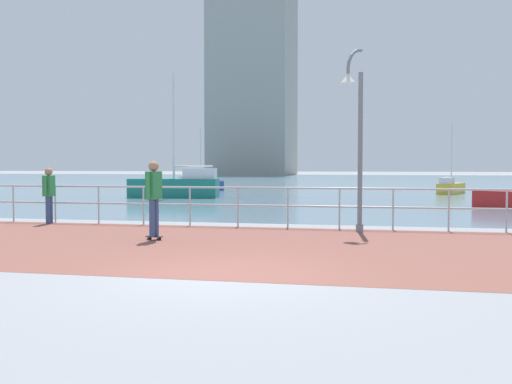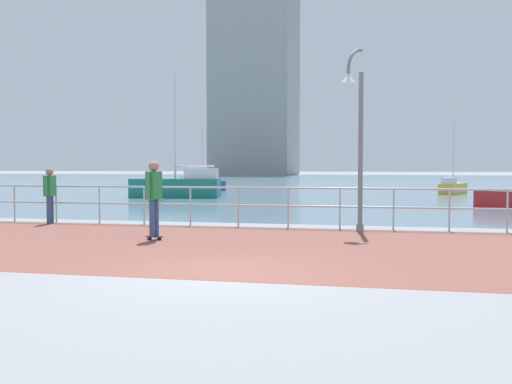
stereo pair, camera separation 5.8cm
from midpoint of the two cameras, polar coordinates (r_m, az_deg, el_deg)
ground at (r=48.90m, az=9.26°, el=0.61°), size 220.00×220.00×0.00m
brick_paving at (r=12.21m, az=0.62°, el=-5.38°), size 28.00×7.42×0.01m
harbor_water at (r=60.63m, az=9.81°, el=1.00°), size 180.00×88.00×0.00m
waterfront_railing at (r=15.77m, az=3.30°, el=-0.76°), size 25.25×0.06×1.12m
lamppost at (r=14.85m, az=10.00°, el=5.94°), size 0.57×0.73×4.65m
skateboarder at (r=13.35m, az=-9.92°, el=-0.04°), size 0.41×0.56×1.80m
bystander at (r=17.89m, az=-19.58°, el=0.10°), size 0.27×0.56×1.64m
sailboat_gray at (r=39.13m, az=-5.43°, el=0.73°), size 3.06×2.39×4.24m
sailboat_yellow at (r=30.85m, az=-7.59°, el=0.61°), size 4.81×2.00×6.56m
sailboat_white at (r=36.49m, az=18.85°, el=0.44°), size 1.97×3.08×4.15m
tower_glass at (r=110.65m, az=0.00°, el=12.23°), size 14.45×16.02×41.93m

